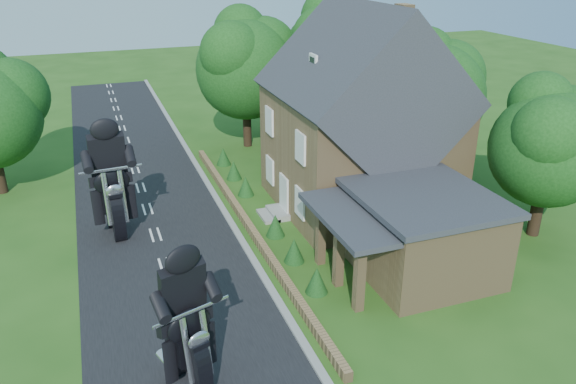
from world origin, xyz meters
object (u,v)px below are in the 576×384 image
object	(u,v)px
annex	(418,231)
motorcycle_follow	(116,218)
garden_wall	(249,226)
house	(360,124)
motorcycle_lead	(190,367)

from	to	relation	value
annex	motorcycle_follow	size ratio (longest dim) A/B	3.85
annex	motorcycle_follow	xyz separation A→B (m)	(-11.52, 7.51, -0.91)
garden_wall	annex	xyz separation A→B (m)	(5.57, -5.80, 1.57)
garden_wall	house	distance (m)	7.52
house	motorcycle_lead	size ratio (longest dim) A/B	6.32
garden_wall	annex	size ratio (longest dim) A/B	3.12
motorcycle_follow	motorcycle_lead	bearing A→B (deg)	91.14
garden_wall	motorcycle_follow	size ratio (longest dim) A/B	12.01
motorcycle_lead	annex	bearing A→B (deg)	-178.51
house	motorcycle_lead	world-z (taller)	house
motorcycle_lead	motorcycle_follow	xyz separation A→B (m)	(-1.31, 11.18, 0.10)
annex	motorcycle_lead	world-z (taller)	annex
house	motorcycle_follow	bearing A→B (deg)	176.68
annex	motorcycle_follow	world-z (taller)	annex
house	motorcycle_follow	distance (m)	12.65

